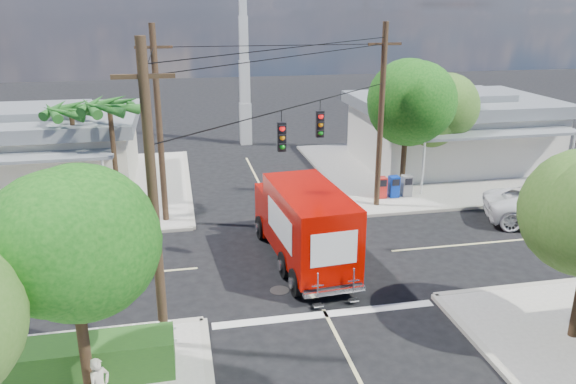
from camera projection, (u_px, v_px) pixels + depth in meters
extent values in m
plane|color=black|center=(298.00, 259.00, 22.54)|extent=(120.00, 120.00, 0.00)
cube|color=#A29D92|center=(433.00, 168.00, 34.81)|extent=(14.00, 14.00, 0.14)
cube|color=#A9A496|center=(324.00, 175.00, 33.49)|extent=(0.25, 14.00, 0.14)
cube|color=#A9A496|center=(493.00, 206.00, 28.30)|extent=(14.00, 0.25, 0.14)
cube|color=#A29D92|center=(58.00, 190.00, 30.66)|extent=(14.00, 14.00, 0.14)
cube|color=#A9A496|center=(188.00, 183.00, 31.98)|extent=(0.25, 14.00, 0.14)
cube|color=#A9A496|center=(29.00, 240.00, 24.16)|extent=(14.00, 0.25, 0.14)
cube|color=beige|center=(260.00, 185.00, 31.83)|extent=(0.12, 12.00, 0.01)
cube|color=beige|center=(522.00, 240.00, 24.42)|extent=(12.00, 0.12, 0.01)
cube|color=beige|center=(33.00, 282.00, 20.65)|extent=(12.00, 0.12, 0.01)
cube|color=silver|center=(326.00, 314.00, 18.54)|extent=(7.50, 0.40, 0.01)
cube|color=silver|center=(450.00, 136.00, 35.46)|extent=(11.00, 8.00, 3.40)
cube|color=slate|center=(453.00, 103.00, 34.81)|extent=(11.80, 8.80, 0.70)
cube|color=slate|center=(454.00, 95.00, 34.65)|extent=(6.05, 4.40, 0.50)
cube|color=slate|center=(494.00, 134.00, 30.52)|extent=(9.90, 1.80, 0.15)
cylinder|color=silver|center=(423.00, 168.00, 29.41)|extent=(0.12, 0.12, 2.90)
cylinder|color=silver|center=(571.00, 159.00, 31.07)|extent=(0.12, 0.12, 2.90)
cube|color=beige|center=(41.00, 155.00, 31.34)|extent=(10.00, 8.00, 3.20)
cube|color=slate|center=(36.00, 120.00, 30.72)|extent=(10.80, 8.80, 0.70)
cube|color=slate|center=(34.00, 111.00, 30.56)|extent=(5.50, 4.40, 0.50)
cube|color=slate|center=(15.00, 158.00, 26.44)|extent=(9.00, 1.80, 0.15)
cylinder|color=silver|center=(105.00, 185.00, 26.88)|extent=(0.12, 0.12, 2.70)
cube|color=silver|center=(246.00, 124.00, 40.74)|extent=(0.80, 0.80, 3.00)
cube|color=silver|center=(245.00, 82.00, 39.79)|extent=(0.70, 0.70, 3.00)
cube|color=silver|center=(244.00, 38.00, 38.83)|extent=(0.60, 0.60, 3.00)
cylinder|color=#422D1C|center=(83.00, 340.00, 13.61)|extent=(0.28, 0.28, 3.71)
sphere|color=#0E4B0F|center=(72.00, 253.00, 12.88)|extent=(3.71, 3.71, 3.71)
sphere|color=#0E4B0F|center=(54.00, 241.00, 12.91)|extent=(3.02, 3.02, 3.02)
sphere|color=#0E4B0F|center=(86.00, 261.00, 12.70)|extent=(3.25, 3.25, 3.25)
cylinder|color=#422D1C|center=(404.00, 155.00, 29.52)|extent=(0.28, 0.28, 4.10)
sphere|color=#0E4B0F|center=(407.00, 107.00, 28.70)|extent=(4.10, 4.10, 4.10)
sphere|color=#0E4B0F|center=(399.00, 101.00, 28.73)|extent=(3.33, 3.33, 3.33)
sphere|color=#0E4B0F|center=(416.00, 110.00, 28.53)|extent=(3.58, 3.58, 3.58)
cylinder|color=#422D1C|center=(431.00, 148.00, 32.13)|extent=(0.28, 0.28, 3.58)
sphere|color=#39681E|center=(434.00, 109.00, 31.42)|extent=(3.58, 3.58, 3.58)
sphere|color=#39681E|center=(427.00, 104.00, 31.46)|extent=(2.91, 2.91, 2.91)
sphere|color=#39681E|center=(442.00, 112.00, 31.24)|extent=(3.14, 3.14, 3.14)
cylinder|color=#422D1C|center=(115.00, 158.00, 27.25)|extent=(0.24, 0.24, 5.00)
cone|color=#21601E|center=(129.00, 104.00, 26.60)|extent=(0.50, 2.06, 0.98)
cone|color=#21601E|center=(123.00, 102.00, 27.19)|extent=(1.92, 1.68, 0.98)
cone|color=#21601E|center=(107.00, 102.00, 27.21)|extent=(2.12, 0.95, 0.98)
cone|color=#21601E|center=(92.00, 104.00, 26.64)|extent=(1.34, 2.07, 0.98)
cone|color=#21601E|center=(90.00, 107.00, 25.91)|extent=(1.34, 2.07, 0.98)
cone|color=#21601E|center=(103.00, 108.00, 25.58)|extent=(2.12, 0.95, 0.98)
cone|color=#21601E|center=(120.00, 107.00, 25.88)|extent=(1.92, 1.68, 0.98)
cylinder|color=#422D1C|center=(77.00, 156.00, 28.34)|extent=(0.24, 0.24, 4.60)
cone|color=#21601E|center=(90.00, 108.00, 27.74)|extent=(0.50, 2.06, 0.98)
cone|color=#21601E|center=(85.00, 106.00, 28.33)|extent=(1.92, 1.68, 0.98)
cone|color=#21601E|center=(69.00, 106.00, 28.35)|extent=(2.12, 0.95, 0.98)
cone|color=#21601E|center=(55.00, 108.00, 27.78)|extent=(1.34, 2.07, 0.98)
cone|color=#21601E|center=(52.00, 111.00, 27.06)|extent=(1.34, 2.07, 0.98)
cone|color=#21601E|center=(63.00, 112.00, 26.72)|extent=(2.12, 0.95, 0.98)
cone|color=#21601E|center=(81.00, 111.00, 27.02)|extent=(1.92, 1.68, 0.98)
cylinder|color=#473321|center=(154.00, 206.00, 15.30)|extent=(0.28, 0.28, 9.00)
cube|color=#473321|center=(143.00, 76.00, 14.18)|extent=(1.60, 0.12, 0.12)
cylinder|color=#473321|center=(381.00, 119.00, 26.92)|extent=(0.28, 0.28, 9.00)
cube|color=#473321|center=(385.00, 44.00, 25.81)|extent=(1.60, 0.12, 0.12)
cylinder|color=#473321|center=(159.00, 128.00, 24.96)|extent=(0.28, 0.28, 9.00)
cube|color=#473321|center=(153.00, 47.00, 23.85)|extent=(1.60, 0.12, 0.12)
cylinder|color=black|center=(299.00, 106.00, 20.57)|extent=(10.43, 10.43, 0.04)
cube|color=black|center=(282.00, 137.00, 19.97)|extent=(0.30, 0.24, 1.05)
sphere|color=red|center=(282.00, 128.00, 19.74)|extent=(0.20, 0.20, 0.20)
cube|color=black|center=(320.00, 124.00, 22.10)|extent=(0.30, 0.24, 1.05)
sphere|color=red|center=(321.00, 116.00, 21.86)|extent=(0.20, 0.20, 0.20)
cube|color=silver|center=(69.00, 352.00, 15.71)|extent=(5.94, 0.05, 0.08)
cube|color=silver|center=(67.00, 339.00, 15.58)|extent=(5.94, 0.05, 0.08)
cube|color=silver|center=(171.00, 336.00, 16.19)|extent=(0.09, 0.06, 1.00)
cube|color=#21471A|center=(55.00, 364.00, 14.86)|extent=(6.20, 1.20, 1.10)
cube|color=red|center=(381.00, 187.00, 29.17)|extent=(0.50, 0.50, 1.10)
cube|color=#072DA4|center=(394.00, 187.00, 29.30)|extent=(0.50, 0.50, 1.10)
cube|color=slate|center=(406.00, 186.00, 29.43)|extent=(0.50, 0.50, 1.10)
cube|color=black|center=(302.00, 249.00, 22.29)|extent=(2.67, 7.29, 0.23)
cube|color=#B20800|center=(283.00, 208.00, 24.61)|extent=(2.31, 1.73, 2.01)
cube|color=black|center=(280.00, 196.00, 25.07)|extent=(1.93, 0.38, 0.87)
cube|color=silver|center=(279.00, 215.00, 25.56)|extent=(2.11, 0.28, 0.32)
cube|color=#B20800|center=(309.00, 224.00, 21.11)|extent=(2.71, 5.48, 2.66)
cube|color=white|center=(338.00, 218.00, 21.37)|extent=(0.28, 3.29, 1.19)
cube|color=white|center=(279.00, 224.00, 20.76)|extent=(0.28, 3.29, 1.19)
cube|color=white|center=(334.00, 249.00, 18.63)|extent=(1.64, 0.15, 1.19)
cube|color=silver|center=(334.00, 291.00, 19.00)|extent=(2.21, 0.40, 0.16)
cube|color=silver|center=(318.00, 286.00, 18.60)|extent=(0.42, 0.09, 0.92)
cube|color=silver|center=(354.00, 281.00, 18.94)|extent=(0.42, 0.09, 0.92)
cylinder|color=black|center=(261.00, 227.00, 24.44)|extent=(0.37, 1.03, 1.01)
cylinder|color=black|center=(307.00, 222.00, 24.99)|extent=(0.37, 1.03, 1.01)
cylinder|color=black|center=(296.00, 282.00, 19.60)|extent=(0.37, 1.03, 1.01)
cylinder|color=black|center=(352.00, 275.00, 20.15)|extent=(0.37, 1.03, 1.01)
imported|color=silver|center=(553.00, 207.00, 25.88)|extent=(6.66, 4.67, 1.69)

